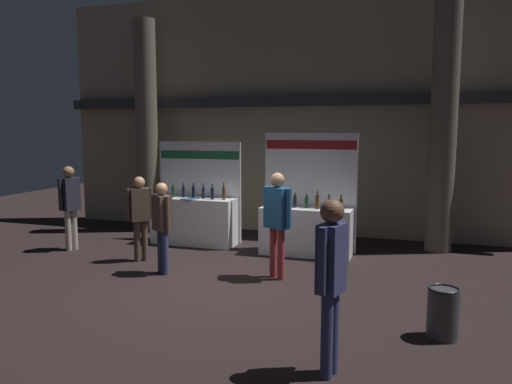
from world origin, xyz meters
name	(u,v)px	position (x,y,z in m)	size (l,w,h in m)	color
ground_plane	(223,284)	(0.00, 0.00, 0.00)	(24.00, 24.00, 0.00)	black
hall_colonnade	(289,115)	(0.00, 4.29, 2.85)	(11.92, 1.31, 5.78)	gray
exhibitor_booth_0	(195,217)	(-1.67, 2.49, 0.60)	(1.96, 0.73, 2.24)	white
exhibitor_booth_1	(307,225)	(0.88, 2.34, 0.60)	(1.91, 0.66, 2.44)	white
trash_bin	(443,313)	(3.33, -1.11, 0.31)	(0.37, 0.37, 0.63)	#38383D
visitor_0	(70,200)	(-3.88, 1.15, 1.06)	(0.34, 0.50, 1.76)	#ADA393
visitor_1	(277,215)	(0.76, 0.59, 1.09)	(0.54, 0.42, 1.80)	maroon
visitor_2	(162,221)	(-1.21, 0.23, 0.94)	(0.42, 0.37, 1.61)	navy
visitor_3	(331,273)	(2.18, -2.45, 1.09)	(0.28, 0.47, 1.84)	navy
visitor_4	(140,212)	(-2.03, 0.84, 0.96)	(0.41, 0.40, 1.63)	#47382D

